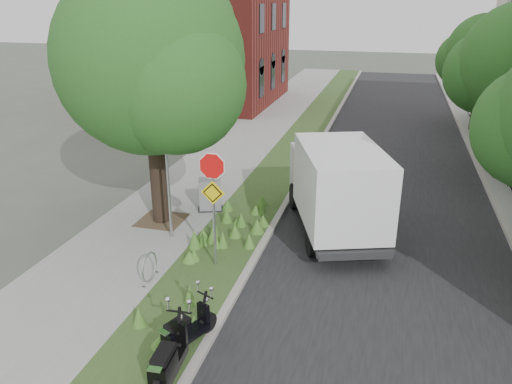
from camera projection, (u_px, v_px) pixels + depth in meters
The scene contains 17 objects.
ground at pixel (261, 287), 12.40m from camera, with size 120.00×120.00×0.00m, color #4C5147.
sidewalk_near at pixel (226, 157), 22.41m from camera, with size 3.50×60.00×0.12m, color gray.
verge at pixel (286, 161), 21.74m from camera, with size 2.00×60.00×0.12m, color #31481E.
kerb_near at pixel (309, 163), 21.49m from camera, with size 0.20×60.00×0.13m, color #9E9991.
road at pixel (392, 171), 20.65m from camera, with size 7.00×60.00×0.01m, color black.
kerb_far at pixel (483, 178), 19.77m from camera, with size 0.20×60.00×0.13m, color #9E9991.
street_tree_main at pixel (149, 70), 14.23m from camera, with size 6.21×5.54×7.66m.
bare_post at pixel (168, 173), 14.04m from camera, with size 0.08×0.08×4.00m.
bike_hoop at pixel (149, 267), 12.35m from camera, with size 0.06×0.78×0.77m.
sign_assembly at pixel (213, 187), 12.43m from camera, with size 0.94×0.08×3.22m.
fence_far at pixel (505, 165), 19.38m from camera, with size 0.04×24.00×1.00m.
brick_building at pixel (207, 38), 32.98m from camera, with size 9.40×10.40×8.30m.
far_tree_c at pixel (482, 56), 25.47m from camera, with size 4.37×3.89×5.93m.
scooter_near at pixel (168, 364), 9.05m from camera, with size 0.41×1.69×0.80m.
scooter_far at pixel (183, 334), 9.94m from camera, with size 0.74×1.43×0.72m.
box_truck at pixel (336, 184), 14.80m from camera, with size 3.66×5.63×2.38m.
utility_cabinet at pixel (210, 195), 16.47m from camera, with size 0.94×0.78×1.07m.
Camera 1 is at (2.71, -10.35, 6.72)m, focal length 35.00 mm.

